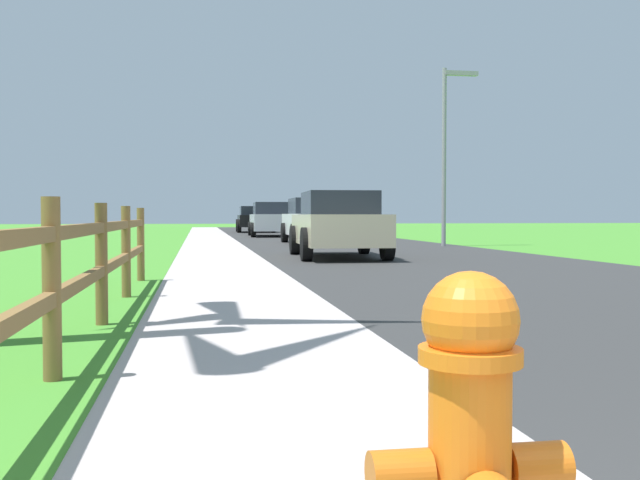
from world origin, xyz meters
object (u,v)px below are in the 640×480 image
fire_hydrant (471,465)px  parked_car_black (255,219)px  parked_suv_beige (338,224)px  parked_car_white (315,221)px  street_lamp (448,139)px  parked_car_silver (272,219)px

fire_hydrant → parked_car_black: (2.67, 41.11, 0.34)m
parked_suv_beige → parked_car_white: (0.76, 8.21, 0.01)m
fire_hydrant → street_lamp: bearing=70.7°
parked_suv_beige → parked_car_silver: (0.16, 17.39, 0.02)m
parked_car_silver → street_lamp: bearing=-69.2°
parked_car_silver → parked_suv_beige: bearing=-90.5°
parked_suv_beige → parked_car_black: parked_suv_beige is taller
parked_suv_beige → parked_car_white: size_ratio=0.92×
parked_car_black → parked_car_white: bearing=-87.6°
fire_hydrant → parked_car_black: 41.20m
parked_suv_beige → parked_car_silver: size_ratio=0.92×
parked_suv_beige → parked_car_black: 25.82m
parked_car_black → fire_hydrant: bearing=-93.7°
fire_hydrant → parked_suv_beige: size_ratio=0.20×
fire_hydrant → parked_car_silver: bearing=85.1°
parked_car_white → parked_suv_beige: bearing=-95.3°
parked_car_white → street_lamp: size_ratio=0.86×
parked_car_silver → street_lamp: size_ratio=0.86×
fire_hydrant → parked_car_white: (3.41, 23.50, 0.34)m
parked_suv_beige → street_lamp: size_ratio=0.79×
fire_hydrant → parked_suv_beige: 15.52m
fire_hydrant → street_lamp: size_ratio=0.15×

